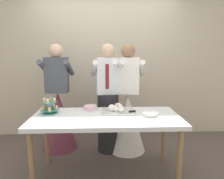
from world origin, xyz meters
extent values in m
plane|color=#564C47|center=(0.00, 0.00, 0.00)|extent=(8.00, 8.00, 0.00)
cube|color=beige|center=(0.00, 1.40, 1.45)|extent=(5.20, 0.10, 2.90)
cube|color=silver|center=(0.00, 0.00, 0.75)|extent=(1.80, 0.80, 0.05)
cylinder|color=olive|center=(-0.82, -0.32, 0.36)|extent=(0.06, 0.06, 0.72)
cylinder|color=olive|center=(0.82, -0.32, 0.36)|extent=(0.06, 0.06, 0.72)
cylinder|color=olive|center=(-0.82, 0.32, 0.36)|extent=(0.06, 0.06, 0.72)
cylinder|color=olive|center=(0.82, 0.32, 0.36)|extent=(0.06, 0.06, 0.72)
cylinder|color=teal|center=(-0.71, 0.15, 0.78)|extent=(0.17, 0.17, 0.01)
cylinder|color=teal|center=(-0.71, 0.15, 0.88)|extent=(0.01, 0.01, 0.21)
cylinder|color=teal|center=(-0.71, 0.15, 0.82)|extent=(0.23, 0.23, 0.01)
cylinder|color=#D1B784|center=(-0.63, 0.14, 0.84)|extent=(0.04, 0.04, 0.03)
sphere|color=beige|center=(-0.63, 0.14, 0.86)|extent=(0.04, 0.04, 0.04)
cylinder|color=#D1B784|center=(-0.68, 0.23, 0.84)|extent=(0.04, 0.04, 0.03)
sphere|color=white|center=(-0.68, 0.23, 0.86)|extent=(0.04, 0.04, 0.04)
cylinder|color=#D1B784|center=(-0.78, 0.20, 0.84)|extent=(0.04, 0.04, 0.03)
sphere|color=#EAB7C6|center=(-0.78, 0.20, 0.86)|extent=(0.04, 0.04, 0.04)
cylinder|color=#D1B784|center=(-0.79, 0.11, 0.84)|extent=(0.04, 0.04, 0.03)
sphere|color=#D6B27A|center=(-0.79, 0.11, 0.86)|extent=(0.04, 0.04, 0.04)
cylinder|color=#D1B784|center=(-0.69, 0.07, 0.84)|extent=(0.04, 0.04, 0.03)
sphere|color=#D6B27A|center=(-0.69, 0.07, 0.86)|extent=(0.04, 0.04, 0.04)
cylinder|color=teal|center=(-0.71, 0.15, 0.92)|extent=(0.18, 0.18, 0.01)
cylinder|color=#D1B784|center=(-0.65, 0.15, 0.93)|extent=(0.04, 0.04, 0.03)
sphere|color=beige|center=(-0.65, 0.15, 0.96)|extent=(0.04, 0.04, 0.04)
cylinder|color=#D1B784|center=(-0.72, 0.21, 0.93)|extent=(0.04, 0.04, 0.03)
sphere|color=#EAB7C6|center=(-0.72, 0.21, 0.96)|extent=(0.04, 0.04, 0.04)
cylinder|color=#D1B784|center=(-0.77, 0.15, 0.93)|extent=(0.04, 0.04, 0.03)
sphere|color=white|center=(-0.77, 0.15, 0.96)|extent=(0.04, 0.04, 0.04)
cylinder|color=#D1B784|center=(-0.72, 0.09, 0.93)|extent=(0.04, 0.04, 0.03)
sphere|color=#D6B27A|center=(-0.72, 0.09, 0.96)|extent=(0.04, 0.04, 0.04)
cube|color=silver|center=(0.16, 0.14, 0.79)|extent=(0.42, 0.31, 0.02)
sphere|color=white|center=(0.20, 0.14, 0.82)|extent=(0.07, 0.07, 0.07)
sphere|color=white|center=(0.18, 0.18, 0.82)|extent=(0.07, 0.07, 0.07)
sphere|color=white|center=(0.13, 0.19, 0.82)|extent=(0.07, 0.07, 0.07)
sphere|color=white|center=(0.08, 0.14, 0.83)|extent=(0.10, 0.10, 0.10)
sphere|color=white|center=(0.14, 0.10, 0.83)|extent=(0.08, 0.08, 0.08)
sphere|color=white|center=(0.19, 0.08, 0.83)|extent=(0.08, 0.08, 0.08)
sphere|color=white|center=(0.16, 0.14, 0.84)|extent=(0.11, 0.11, 0.11)
sphere|color=#DB474C|center=(0.20, 0.18, 0.88)|extent=(0.02, 0.02, 0.02)
sphere|color=#B21923|center=(0.16, 0.15, 0.88)|extent=(0.02, 0.02, 0.02)
sphere|color=#B21923|center=(0.15, 0.08, 0.88)|extent=(0.02, 0.02, 0.02)
sphere|color=#DB474C|center=(0.13, 0.12, 0.89)|extent=(0.02, 0.02, 0.02)
cube|color=silver|center=(0.19, 0.03, 0.80)|extent=(0.23, 0.09, 0.00)
cube|color=black|center=(0.33, 0.07, 0.81)|extent=(0.09, 0.05, 0.02)
cylinder|color=white|center=(0.54, 0.00, 0.78)|extent=(0.18, 0.18, 0.01)
cylinder|color=white|center=(0.54, -0.01, 0.79)|extent=(0.18, 0.18, 0.01)
cylinder|color=white|center=(0.54, -0.01, 0.80)|extent=(0.18, 0.18, 0.01)
cylinder|color=white|center=(0.54, -0.01, 0.81)|extent=(0.18, 0.18, 0.01)
cylinder|color=white|center=(-0.21, 0.28, 0.78)|extent=(0.24, 0.24, 0.01)
cylinder|color=#EAB7C6|center=(-0.21, 0.28, 0.81)|extent=(0.17, 0.17, 0.05)
cylinder|color=#232328|center=(0.04, 0.65, 0.46)|extent=(0.32, 0.32, 0.92)
cube|color=white|center=(0.04, 0.65, 1.19)|extent=(0.36, 0.24, 0.54)
sphere|color=#D8B293|center=(0.04, 0.65, 1.55)|extent=(0.21, 0.21, 0.21)
cylinder|color=white|center=(-0.16, 0.63, 1.30)|extent=(0.14, 0.49, 0.28)
cylinder|color=white|center=(0.21, 0.68, 1.30)|extent=(0.14, 0.49, 0.28)
cube|color=maroon|center=(0.03, 0.55, 1.19)|extent=(0.05, 0.02, 0.36)
cone|color=white|center=(0.34, 0.66, 0.46)|extent=(0.56, 0.56, 0.92)
cube|color=white|center=(0.34, 0.66, 1.19)|extent=(0.37, 0.25, 0.54)
sphere|color=#997054|center=(0.34, 0.66, 1.55)|extent=(0.21, 0.21, 0.21)
cylinder|color=white|center=(0.17, 0.69, 1.30)|extent=(0.15, 0.49, 0.28)
cylinder|color=white|center=(0.54, 0.63, 1.30)|extent=(0.15, 0.49, 0.28)
cone|color=brown|center=(-0.74, 0.77, 0.46)|extent=(0.56, 0.56, 0.92)
cube|color=#4C515B|center=(-0.74, 0.77, 1.19)|extent=(0.35, 0.21, 0.54)
sphere|color=#D8B293|center=(-0.74, 0.77, 1.55)|extent=(0.21, 0.21, 0.21)
cylinder|color=#4C515B|center=(-0.93, 0.78, 1.30)|extent=(0.09, 0.49, 0.28)
cylinder|color=#4C515B|center=(-0.55, 0.77, 1.30)|extent=(0.09, 0.49, 0.28)
camera|label=1|loc=(-0.02, -2.45, 1.56)|focal=33.63mm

